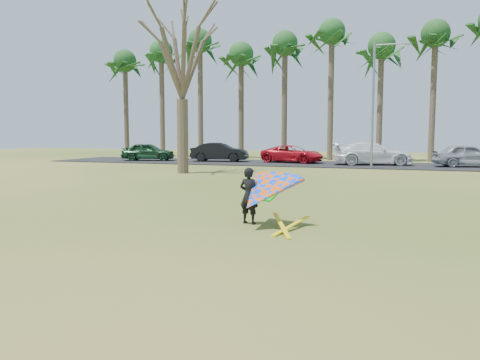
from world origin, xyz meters
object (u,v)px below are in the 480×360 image
(car_3, at_px, (372,154))
(kite_flyer, at_px, (262,193))
(car_0, at_px, (148,152))
(car_1, at_px, (220,152))
(car_4, at_px, (468,156))
(streetlight, at_px, (376,99))
(bare_tree_left, at_px, (182,50))
(car_2, at_px, (292,154))

(car_3, relative_size, kite_flyer, 2.29)
(car_0, relative_size, car_1, 0.95)
(car_4, distance_m, kite_flyer, 24.45)
(car_4, bearing_deg, car_1, 78.38)
(streetlight, xyz_separation_m, car_1, (-11.96, 3.19, -3.67))
(bare_tree_left, bearing_deg, car_2, 69.46)
(car_0, distance_m, car_3, 17.65)
(car_3, height_order, kite_flyer, kite_flyer)
(streetlight, height_order, car_1, streetlight)
(car_2, bearing_deg, car_4, -82.09)
(bare_tree_left, bearing_deg, car_4, 32.07)
(car_1, height_order, car_2, car_1)
(streetlight, distance_m, car_0, 18.47)
(car_1, relative_size, car_3, 0.82)
(car_1, distance_m, car_2, 5.80)
(car_4, bearing_deg, bare_tree_left, 110.98)
(streetlight, height_order, car_3, streetlight)
(car_1, bearing_deg, car_2, -93.80)
(car_0, relative_size, kite_flyer, 1.78)
(car_3, distance_m, kite_flyer, 23.35)
(car_0, xyz_separation_m, car_3, (17.64, 0.57, 0.07))
(car_2, xyz_separation_m, car_3, (5.88, -0.61, 0.14))
(car_0, relative_size, car_3, 0.78)
(car_3, xyz_separation_m, car_4, (6.14, 0.01, -0.04))
(bare_tree_left, xyz_separation_m, car_1, (-1.80, 10.19, -6.12))
(car_3, bearing_deg, car_0, 78.17)
(car_1, bearing_deg, kite_flyer, -164.03)
(streetlight, bearing_deg, car_3, 95.61)
(car_0, xyz_separation_m, car_2, (11.76, 1.17, -0.07))
(car_2, xyz_separation_m, kite_flyer, (4.71, -23.92, 0.13))
(car_1, distance_m, car_4, 17.80)
(kite_flyer, bearing_deg, car_3, 87.11)
(car_0, bearing_deg, car_3, -105.52)
(bare_tree_left, relative_size, car_0, 2.28)
(streetlight, distance_m, car_3, 4.71)
(streetlight, relative_size, car_3, 1.46)
(car_2, relative_size, car_3, 0.86)
(car_2, height_order, car_3, car_3)
(car_1, height_order, car_4, car_4)
(streetlight, bearing_deg, car_4, 27.39)
(kite_flyer, bearing_deg, car_4, 72.59)
(bare_tree_left, xyz_separation_m, car_4, (16.00, 10.03, -6.10))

